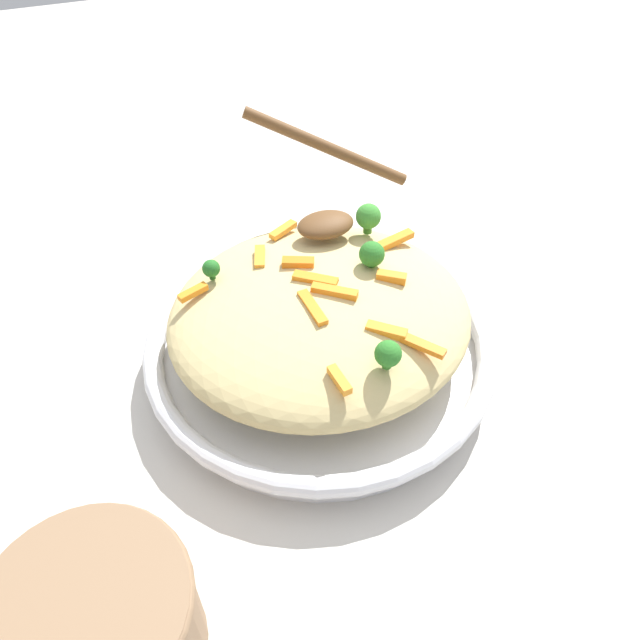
# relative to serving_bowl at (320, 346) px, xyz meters

# --- Properties ---
(ground_plane) EXTENTS (2.40, 2.40, 0.00)m
(ground_plane) POSITION_rel_serving_bowl_xyz_m (0.00, 0.00, -0.02)
(ground_plane) COLOR beige
(serving_bowl) EXTENTS (0.33, 0.33, 0.04)m
(serving_bowl) POSITION_rel_serving_bowl_xyz_m (0.00, 0.00, 0.00)
(serving_bowl) COLOR silver
(serving_bowl) RESTS_ON ground_plane
(pasta_mound) EXTENTS (0.28, 0.26, 0.06)m
(pasta_mound) POSITION_rel_serving_bowl_xyz_m (0.00, 0.00, 0.04)
(pasta_mound) COLOR #D1BA7A
(pasta_mound) RESTS_ON serving_bowl
(carrot_piece_0) EXTENTS (0.01, 0.03, 0.01)m
(carrot_piece_0) POSITION_rel_serving_bowl_xyz_m (0.02, 0.10, 0.07)
(carrot_piece_0) COLOR orange
(carrot_piece_0) RESTS_ON pasta_mound
(carrot_piece_1) EXTENTS (0.03, 0.02, 0.01)m
(carrot_piece_1) POSITION_rel_serving_bowl_xyz_m (0.10, -0.04, 0.07)
(carrot_piece_1) COLOR orange
(carrot_piece_1) RESTS_ON pasta_mound
(carrot_piece_2) EXTENTS (0.04, 0.03, 0.01)m
(carrot_piece_2) POSITION_rel_serving_bowl_xyz_m (-0.01, 0.01, 0.08)
(carrot_piece_2) COLOR orange
(carrot_piece_2) RESTS_ON pasta_mound
(carrot_piece_3) EXTENTS (0.04, 0.02, 0.01)m
(carrot_piece_3) POSITION_rel_serving_bowl_xyz_m (-0.10, -0.04, 0.07)
(carrot_piece_3) COLOR orange
(carrot_piece_3) RESTS_ON pasta_mound
(carrot_piece_4) EXTENTS (0.03, 0.02, 0.01)m
(carrot_piece_4) POSITION_rel_serving_bowl_xyz_m (0.01, -0.04, 0.08)
(carrot_piece_4) COLOR orange
(carrot_piece_4) RESTS_ON pasta_mound
(carrot_piece_5) EXTENTS (0.03, 0.02, 0.01)m
(carrot_piece_5) POSITION_rel_serving_bowl_xyz_m (-0.07, 0.01, 0.07)
(carrot_piece_5) COLOR orange
(carrot_piece_5) RESTS_ON pasta_mound
(carrot_piece_6) EXTENTS (0.03, 0.04, 0.01)m
(carrot_piece_6) POSITION_rel_serving_bowl_xyz_m (-0.05, 0.09, 0.07)
(carrot_piece_6) COLOR orange
(carrot_piece_6) RESTS_ON pasta_mound
(carrot_piece_7) EXTENTS (0.02, 0.03, 0.01)m
(carrot_piece_7) POSITION_rel_serving_bowl_xyz_m (0.03, -0.06, 0.07)
(carrot_piece_7) COLOR orange
(carrot_piece_7) RESTS_ON pasta_mound
(carrot_piece_8) EXTENTS (0.01, 0.04, 0.01)m
(carrot_piece_8) POSITION_rel_serving_bowl_xyz_m (0.01, 0.02, 0.07)
(carrot_piece_8) COLOR orange
(carrot_piece_8) RESTS_ON pasta_mound
(carrot_piece_9) EXTENTS (0.03, 0.02, 0.01)m
(carrot_piece_9) POSITION_rel_serving_bowl_xyz_m (-0.00, -0.10, 0.07)
(carrot_piece_9) COLOR orange
(carrot_piece_9) RESTS_ON pasta_mound
(carrot_piece_10) EXTENTS (0.03, 0.03, 0.01)m
(carrot_piece_10) POSITION_rel_serving_bowl_xyz_m (-0.03, 0.06, 0.07)
(carrot_piece_10) COLOR orange
(carrot_piece_10) RESTS_ON pasta_mound
(carrot_piece_11) EXTENTS (0.04, 0.03, 0.01)m
(carrot_piece_11) POSITION_rel_serving_bowl_xyz_m (-0.00, -0.01, 0.08)
(carrot_piece_11) COLOR orange
(carrot_piece_11) RESTS_ON pasta_mound
(broccoli_floret_0) EXTENTS (0.02, 0.02, 0.02)m
(broccoli_floret_0) POSITION_rel_serving_bowl_xyz_m (0.08, -0.06, 0.08)
(broccoli_floret_0) COLOR #205B1C
(broccoli_floret_0) RESTS_ON pasta_mound
(broccoli_floret_1) EXTENTS (0.02, 0.02, 0.03)m
(broccoli_floret_1) POSITION_rel_serving_bowl_xyz_m (-0.02, 0.10, 0.08)
(broccoli_floret_1) COLOR #296820
(broccoli_floret_1) RESTS_ON pasta_mound
(broccoli_floret_2) EXTENTS (0.02, 0.02, 0.03)m
(broccoli_floret_2) POSITION_rel_serving_bowl_xyz_m (-0.08, -0.07, 0.08)
(broccoli_floret_2) COLOR #377928
(broccoli_floret_2) RESTS_ON pasta_mound
(broccoli_floret_3) EXTENTS (0.02, 0.02, 0.03)m
(broccoli_floret_3) POSITION_rel_serving_bowl_xyz_m (-0.06, -0.02, 0.08)
(broccoli_floret_3) COLOR #296820
(broccoli_floret_3) RESTS_ON pasta_mound
(serving_spoon) EXTENTS (0.16, 0.13, 0.09)m
(serving_spoon) POSITION_rel_serving_bowl_xyz_m (-0.05, -0.10, 0.10)
(serving_spoon) COLOR brown
(serving_spoon) RESTS_ON pasta_mound
(companion_bowl) EXTENTS (0.13, 0.13, 0.08)m
(companion_bowl) POSITION_rel_serving_bowl_xyz_m (0.23, 0.19, 0.02)
(companion_bowl) COLOR #8C6B4C
(companion_bowl) RESTS_ON ground_plane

